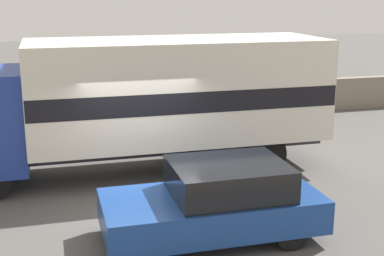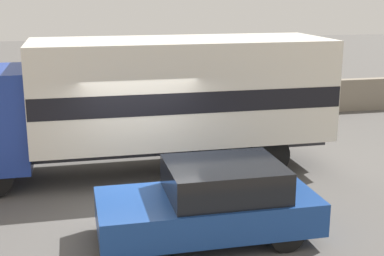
{
  "view_description": "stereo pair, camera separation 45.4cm",
  "coord_description": "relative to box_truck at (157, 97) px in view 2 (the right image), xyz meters",
  "views": [
    {
      "loc": [
        -1.82,
        -9.71,
        4.32
      ],
      "look_at": [
        0.99,
        0.63,
        1.56
      ],
      "focal_mm": 50.0,
      "sensor_mm": 36.0,
      "label": 1
    },
    {
      "loc": [
        -1.38,
        -9.82,
        4.32
      ],
      "look_at": [
        0.99,
        0.63,
        1.56
      ],
      "focal_mm": 50.0,
      "sensor_mm": 36.0,
      "label": 2
    }
  ],
  "objects": [
    {
      "name": "box_truck",
      "position": [
        0.0,
        0.0,
        0.0
      ],
      "size": [
        8.71,
        2.59,
        3.22
      ],
      "rotation": [
        0.0,
        0.0,
        3.14
      ],
      "color": "navy",
      "rests_on": "ground_plane"
    },
    {
      "name": "stone_wall_backdrop",
      "position": [
        -0.57,
        5.27,
        -1.29
      ],
      "size": [
        60.0,
        0.35,
        1.17
      ],
      "color": "gray",
      "rests_on": "ground_plane"
    },
    {
      "name": "car_hatchback",
      "position": [
        0.35,
        -3.83,
        -1.19
      ],
      "size": [
        3.86,
        1.77,
        1.38
      ],
      "rotation": [
        0.0,
        0.0,
        3.14
      ],
      "color": "navy",
      "rests_on": "ground_plane"
    },
    {
      "name": "ground_plane",
      "position": [
        -0.57,
        -2.55,
        -1.87
      ],
      "size": [
        80.0,
        80.0,
        0.0
      ],
      "primitive_type": "plane",
      "color": "#514F4C"
    }
  ]
}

